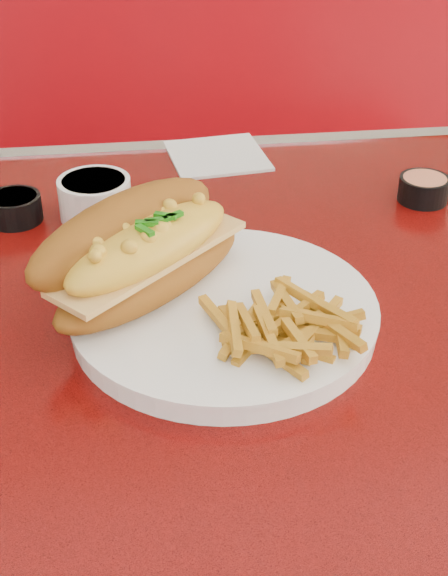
{
  "coord_description": "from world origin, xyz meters",
  "views": [
    {
      "loc": [
        -0.11,
        -0.65,
        1.22
      ],
      "look_at": [
        -0.03,
        -0.03,
        0.81
      ],
      "focal_mm": 50.0,
      "sensor_mm": 36.0,
      "label": 1
    }
  ],
  "objects": [
    {
      "name": "sauce_cup_left",
      "position": [
        -0.25,
        0.2,
        0.79
      ],
      "size": [
        0.08,
        0.08,
        0.03
      ],
      "rotation": [
        0.0,
        0.0,
        0.35
      ],
      "color": "black",
      "rests_on": "diner_table"
    },
    {
      "name": "booth_bench_far",
      "position": [
        0.0,
        0.81,
        0.29
      ],
      "size": [
        1.2,
        0.51,
        0.9
      ],
      "color": "maroon",
      "rests_on": "ground"
    },
    {
      "name": "sauce_cup_right",
      "position": [
        0.24,
        0.19,
        0.79
      ],
      "size": [
        0.07,
        0.07,
        0.03
      ],
      "rotation": [
        0.0,
        0.0,
        -0.09
      ],
      "color": "black",
      "rests_on": "diner_table"
    },
    {
      "name": "fries_pile",
      "position": [
        0.01,
        -0.09,
        0.81
      ],
      "size": [
        0.14,
        0.14,
        0.03
      ],
      "primitive_type": null,
      "rotation": [
        0.0,
        0.0,
        0.4
      ],
      "color": "gold",
      "rests_on": "dinner_plate"
    },
    {
      "name": "mac_hoagie",
      "position": [
        -0.11,
        0.01,
        0.83
      ],
      "size": [
        0.25,
        0.24,
        0.1
      ],
      "rotation": [
        0.0,
        0.0,
        0.75
      ],
      "color": "#8E5317",
      "rests_on": "dinner_plate"
    },
    {
      "name": "diner_table",
      "position": [
        0.0,
        0.0,
        0.61
      ],
      "size": [
        1.23,
        0.83,
        0.77
      ],
      "color": "#B8100B",
      "rests_on": "ground"
    },
    {
      "name": "dinner_plate",
      "position": [
        -0.03,
        -0.03,
        0.78
      ],
      "size": [
        0.36,
        0.36,
        0.02
      ],
      "rotation": [
        0.0,
        0.0,
        0.26
      ],
      "color": "white",
      "rests_on": "diner_table"
    },
    {
      "name": "fork",
      "position": [
        0.03,
        -0.04,
        0.79
      ],
      "size": [
        0.07,
        0.12,
        0.0
      ],
      "rotation": [
        0.0,
        0.0,
        2.07
      ],
      "color": "silver",
      "rests_on": "dinner_plate"
    },
    {
      "name": "gravy_ramekin",
      "position": [
        -0.15,
        0.2,
        0.8
      ],
      "size": [
        0.1,
        0.1,
        0.05
      ],
      "rotation": [
        0.0,
        0.0,
        0.26
      ],
      "color": "white",
      "rests_on": "diner_table"
    },
    {
      "name": "paper_napkin",
      "position": [
        0.01,
        0.35,
        0.77
      ],
      "size": [
        0.14,
        0.14,
        0.0
      ],
      "primitive_type": "cube",
      "rotation": [
        0.0,
        0.0,
        0.13
      ],
      "color": "white",
      "rests_on": "diner_table"
    }
  ]
}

